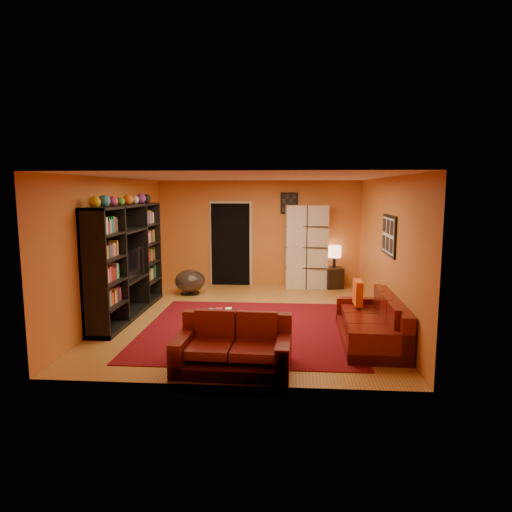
# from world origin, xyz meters

# --- Properties ---
(floor) EXTENTS (6.00, 6.00, 0.00)m
(floor) POSITION_xyz_m (0.00, 0.00, 0.00)
(floor) COLOR olive
(floor) RESTS_ON ground
(ceiling) EXTENTS (6.00, 6.00, 0.00)m
(ceiling) POSITION_xyz_m (0.00, 0.00, 2.60)
(ceiling) COLOR white
(ceiling) RESTS_ON wall_back
(wall_back) EXTENTS (6.00, 0.00, 6.00)m
(wall_back) POSITION_xyz_m (0.00, 3.00, 1.30)
(wall_back) COLOR #C1692A
(wall_back) RESTS_ON floor
(wall_front) EXTENTS (6.00, 0.00, 6.00)m
(wall_front) POSITION_xyz_m (0.00, -3.00, 1.30)
(wall_front) COLOR #C1692A
(wall_front) RESTS_ON floor
(wall_left) EXTENTS (0.00, 6.00, 6.00)m
(wall_left) POSITION_xyz_m (-2.50, 0.00, 1.30)
(wall_left) COLOR #C1692A
(wall_left) RESTS_ON floor
(wall_right) EXTENTS (0.00, 6.00, 6.00)m
(wall_right) POSITION_xyz_m (2.50, 0.00, 1.30)
(wall_right) COLOR #C1692A
(wall_right) RESTS_ON floor
(rug) EXTENTS (3.60, 3.60, 0.01)m
(rug) POSITION_xyz_m (0.10, -0.70, 0.01)
(rug) COLOR #4F0910
(rug) RESTS_ON floor
(doorway) EXTENTS (0.95, 0.10, 2.04)m
(doorway) POSITION_xyz_m (-0.70, 2.96, 1.02)
(doorway) COLOR black
(doorway) RESTS_ON floor
(wall_art_right) EXTENTS (0.03, 1.00, 0.70)m
(wall_art_right) POSITION_xyz_m (2.48, -0.30, 1.60)
(wall_art_right) COLOR black
(wall_art_right) RESTS_ON wall_right
(wall_art_back) EXTENTS (0.42, 0.03, 0.52)m
(wall_art_back) POSITION_xyz_m (0.75, 2.98, 2.05)
(wall_art_back) COLOR black
(wall_art_back) RESTS_ON wall_back
(entertainment_unit) EXTENTS (0.45, 3.00, 2.10)m
(entertainment_unit) POSITION_xyz_m (-2.27, 0.00, 1.05)
(entertainment_unit) COLOR black
(entertainment_unit) RESTS_ON floor
(tv) EXTENTS (0.99, 0.13, 0.57)m
(tv) POSITION_xyz_m (-2.23, -0.03, 1.01)
(tv) COLOR black
(tv) RESTS_ON entertainment_unit
(sofa) EXTENTS (0.93, 2.18, 0.85)m
(sofa) POSITION_xyz_m (2.14, -1.19, 0.29)
(sofa) COLOR #4E0D0A
(sofa) RESTS_ON rug
(loveseat) EXTENTS (1.56, 0.98, 0.85)m
(loveseat) POSITION_xyz_m (0.04, -2.42, 0.28)
(loveseat) COLOR #4E0D0A
(loveseat) RESTS_ON rug
(throw_pillow) EXTENTS (0.12, 0.42, 0.42)m
(throw_pillow) POSITION_xyz_m (1.95, -0.52, 0.63)
(throw_pillow) COLOR #E75219
(throw_pillow) RESTS_ON sofa
(coffee_table) EXTENTS (0.81, 0.81, 0.41)m
(coffee_table) POSITION_xyz_m (-0.36, -1.27, 0.37)
(coffee_table) COLOR silver
(coffee_table) RESTS_ON floor
(storage_cabinet) EXTENTS (1.04, 0.54, 2.01)m
(storage_cabinet) POSITION_xyz_m (1.18, 2.80, 1.00)
(storage_cabinet) COLOR silver
(storage_cabinet) RESTS_ON floor
(bowl_chair) EXTENTS (0.69, 0.69, 0.56)m
(bowl_chair) POSITION_xyz_m (-1.50, 1.83, 0.30)
(bowl_chair) COLOR black
(bowl_chair) RESTS_ON floor
(side_table) EXTENTS (0.47, 0.47, 0.50)m
(side_table) POSITION_xyz_m (1.85, 2.75, 0.25)
(side_table) COLOR black
(side_table) RESTS_ON floor
(table_lamp) EXTENTS (0.32, 0.32, 0.54)m
(table_lamp) POSITION_xyz_m (1.85, 2.75, 0.88)
(table_lamp) COLOR black
(table_lamp) RESTS_ON side_table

